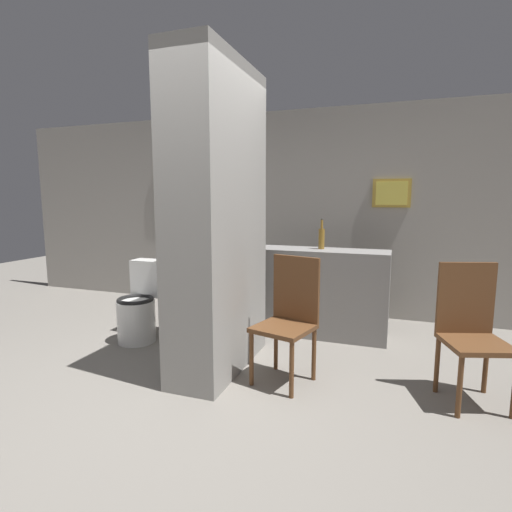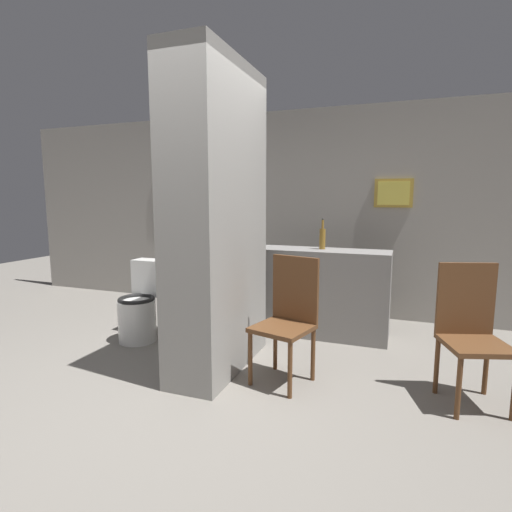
% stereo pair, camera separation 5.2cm
% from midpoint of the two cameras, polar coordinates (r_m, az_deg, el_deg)
% --- Properties ---
extents(ground_plane, '(14.00, 14.00, 0.00)m').
position_cam_midpoint_polar(ground_plane, '(3.32, -11.74, -18.63)').
color(ground_plane, slate).
extents(wall_back, '(8.00, 0.09, 2.60)m').
position_cam_midpoint_polar(wall_back, '(5.37, 2.90, 6.25)').
color(wall_back, gray).
rests_on(wall_back, ground_plane).
extents(pillar_center, '(0.49, 1.22, 2.60)m').
position_cam_midpoint_polar(pillar_center, '(3.44, -5.05, 5.06)').
color(pillar_center, gray).
rests_on(pillar_center, ground_plane).
extents(counter_shelf, '(1.44, 0.44, 0.95)m').
position_cam_midpoint_polar(counter_shelf, '(4.42, 9.55, -5.17)').
color(counter_shelf, gray).
rests_on(counter_shelf, ground_plane).
extents(toilet, '(0.39, 0.55, 0.83)m').
position_cam_midpoint_polar(toilet, '(4.42, -15.81, -7.04)').
color(toilet, white).
rests_on(toilet, ground_plane).
extents(chair_near_pillar, '(0.52, 0.52, 1.02)m').
position_cam_midpoint_polar(chair_near_pillar, '(3.30, 5.06, -8.33)').
color(chair_near_pillar, brown).
rests_on(chair_near_pillar, ground_plane).
extents(chair_by_doorway, '(0.53, 0.53, 1.02)m').
position_cam_midpoint_polar(chair_by_doorway, '(3.35, 28.74, -9.08)').
color(chair_by_doorway, brown).
rests_on(chair_by_doorway, ground_plane).
extents(bicycle, '(1.58, 0.42, 0.71)m').
position_cam_midpoint_polar(bicycle, '(4.74, -3.87, -5.72)').
color(bicycle, black).
rests_on(bicycle, ground_plane).
extents(bottle_tall, '(0.07, 0.07, 0.34)m').
position_cam_midpoint_polar(bottle_tall, '(4.36, 9.81, 2.60)').
color(bottle_tall, olive).
rests_on(bottle_tall, counter_shelf).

